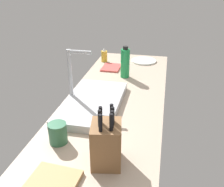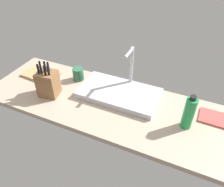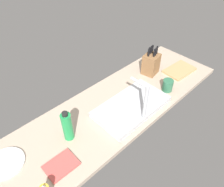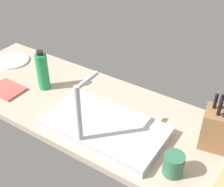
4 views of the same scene
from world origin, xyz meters
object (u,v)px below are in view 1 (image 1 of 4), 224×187
water_bottle (125,63)px  dish_towel (111,68)px  sink_basin (93,103)px  soap_bottle (104,56)px  knife_block (106,143)px  faucet (72,72)px  coffee_mug (58,133)px  dinner_plate (144,61)px

water_bottle → dish_towel: (15.52, 13.46, -10.04)cm
sink_basin → soap_bottle: soap_bottle is taller
knife_block → sink_basin: bearing=12.2°
soap_bottle → water_bottle: bearing=-143.2°
water_bottle → dish_towel: size_ratio=1.24×
knife_block → soap_bottle: 127.13cm
sink_basin → faucet: bearing=74.2°
dish_towel → coffee_mug: bearing=178.4°
knife_block → soap_bottle: size_ratio=2.08×
faucet → soap_bottle: size_ratio=2.63×
dish_towel → coffee_mug: size_ratio=1.89×
knife_block → water_bottle: 93.10cm
knife_block → water_bottle: bearing=-5.3°
faucet → dinner_plate: size_ratio=1.50×
sink_basin → dish_towel: sink_basin is taller
soap_bottle → dinner_plate: bearing=-77.9°
sink_basin → dish_towel: bearing=2.7°
soap_bottle → coffee_mug: size_ratio=1.24×
faucet → knife_block: 58.25cm
sink_basin → knife_block: size_ratio=2.22×
dinner_plate → knife_block: bearing=179.1°
soap_bottle → dinner_plate: (7.04, -32.87, -4.50)cm
sink_basin → coffee_mug: coffee_mug is taller
faucet → dish_towel: size_ratio=1.73×
water_bottle → dinner_plate: 40.14cm
dish_towel → dinner_plate: bearing=-46.9°
sink_basin → water_bottle: (47.81, -10.49, 8.55)cm
faucet → soap_bottle: faucet is taller
dish_towel → coffee_mug: coffee_mug is taller
dinner_plate → coffee_mug: bearing=167.8°
soap_bottle → water_bottle: water_bottle is taller
sink_basin → coffee_mug: bearing=170.9°
soap_bottle → coffee_mug: soap_bottle is taller
knife_block → dinner_plate: knife_block is taller
coffee_mug → water_bottle: bearing=-11.0°
faucet → coffee_mug: size_ratio=3.26×
sink_basin → dinner_plate: 87.80cm
faucet → dinner_plate: bearing=-22.0°
sink_basin → knife_block: knife_block is taller
faucet → coffee_mug: (-39.68, -6.68, -13.56)cm
water_bottle → sink_basin: bearing=167.6°
sink_basin → water_bottle: bearing=-12.4°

